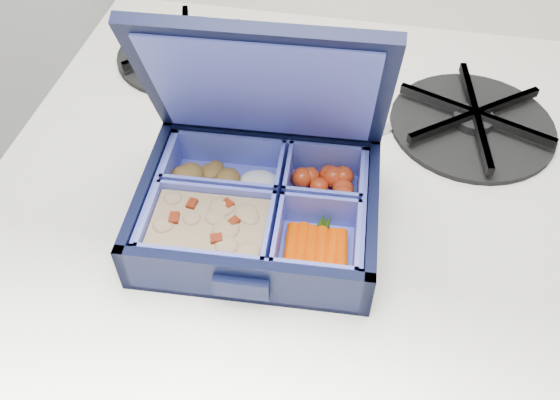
% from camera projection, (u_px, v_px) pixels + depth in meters
% --- Properties ---
extents(stove, '(0.62, 0.62, 0.93)m').
position_uv_depth(stove, '(304.00, 360.00, 0.95)').
color(stove, white).
rests_on(stove, floor).
extents(bento_box, '(0.21, 0.17, 0.05)m').
position_uv_depth(bento_box, '(258.00, 210.00, 0.51)').
color(bento_box, black).
rests_on(bento_box, stove).
extents(burner_grate, '(0.22, 0.22, 0.02)m').
position_uv_depth(burner_grate, '(474.00, 118.00, 0.61)').
color(burner_grate, black).
rests_on(burner_grate, stove).
extents(burner_grate_rear, '(0.20, 0.20, 0.02)m').
position_uv_depth(burner_grate_rear, '(185.00, 50.00, 0.70)').
color(burner_grate_rear, black).
rests_on(burner_grate_rear, stove).
extents(fork, '(0.14, 0.11, 0.01)m').
position_uv_depth(fork, '(372.00, 133.00, 0.61)').
color(fork, '#B1B0BE').
rests_on(fork, stove).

